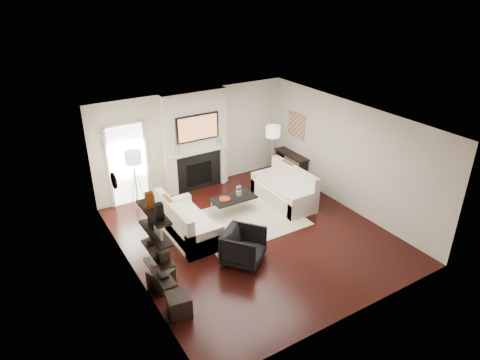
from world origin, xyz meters
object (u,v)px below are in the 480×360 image
loveseat_right_base (283,195)px  armchair (244,245)px  coffee_table (234,198)px  lamp_right_shade (273,131)px  lamp_left_shade (133,157)px  loveseat_left_base (189,228)px  ottoman_near (161,279)px

loveseat_right_base → armchair: bearing=-143.8°
coffee_table → armchair: bearing=-114.8°
lamp_right_shade → lamp_left_shade: bearing=176.7°
lamp_left_shade → loveseat_right_base: bearing=-24.6°
loveseat_left_base → ottoman_near: (-1.20, -1.33, -0.01)m
loveseat_left_base → lamp_right_shade: (3.32, 1.49, 1.24)m
lamp_left_shade → lamp_right_shade: size_ratio=1.00×
loveseat_left_base → loveseat_right_base: size_ratio=1.00×
coffee_table → armchair: (-0.85, -1.84, -0.00)m
lamp_left_shade → lamp_right_shade: same height
loveseat_right_base → armchair: size_ratio=2.26×
coffee_table → lamp_right_shade: size_ratio=2.75×
lamp_left_shade → ottoman_near: size_ratio=1.00×
loveseat_right_base → ottoman_near: 4.25m
coffee_table → lamp_left_shade: 2.60m
lamp_right_shade → armchair: bearing=-133.4°
lamp_left_shade → ottoman_near: bearing=-101.5°
armchair → lamp_left_shade: 3.51m
loveseat_left_base → armchair: armchair is taller
coffee_table → armchair: 2.02m
loveseat_right_base → lamp_left_shade: 3.89m
loveseat_left_base → armchair: 1.55m
loveseat_right_base → lamp_right_shade: 1.88m
armchair → loveseat_left_base: bearing=72.9°
ottoman_near → loveseat_right_base: bearing=20.8°
lamp_left_shade → lamp_right_shade: 3.91m
loveseat_left_base → lamp_left_shade: bearing=108.6°
armchair → lamp_right_shade: bearing=8.3°
loveseat_left_base → loveseat_right_base: bearing=3.7°
armchair → loveseat_right_base: bearing=-2.2°
armchair → lamp_left_shade: bearing=71.5°
coffee_table → loveseat_right_base: bearing=-9.1°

